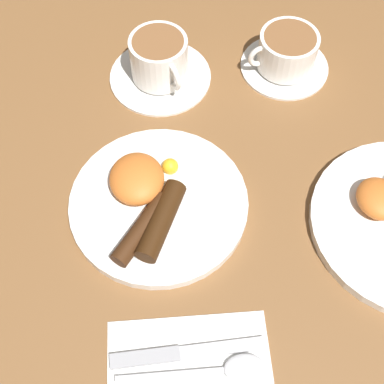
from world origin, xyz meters
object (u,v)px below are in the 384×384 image
object	(u,v)px
breakfast_plate_near	(155,201)
teacup_near	(160,63)
teacup_far	(286,54)
spoon	(229,370)
knife	(179,353)

from	to	relation	value
breakfast_plate_near	teacup_near	world-z (taller)	teacup_near
breakfast_plate_near	teacup_far	world-z (taller)	teacup_far
teacup_far	spoon	world-z (taller)	teacup_far
knife	spoon	distance (m)	0.06
knife	spoon	bearing A→B (deg)	-25.11
breakfast_plate_near	knife	distance (m)	0.20
teacup_near	teacup_far	distance (m)	0.20
teacup_near	spoon	distance (m)	0.46
breakfast_plate_near	teacup_far	distance (m)	0.32
breakfast_plate_near	teacup_near	size ratio (longest dim) A/B	1.51
spoon	breakfast_plate_near	bearing A→B (deg)	108.34
breakfast_plate_near	teacup_near	xyz separation A→B (m)	(-0.23, 0.03, 0.02)
teacup_far	breakfast_plate_near	bearing A→B (deg)	-45.77
breakfast_plate_near	spoon	world-z (taller)	breakfast_plate_near
breakfast_plate_near	knife	size ratio (longest dim) A/B	1.33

